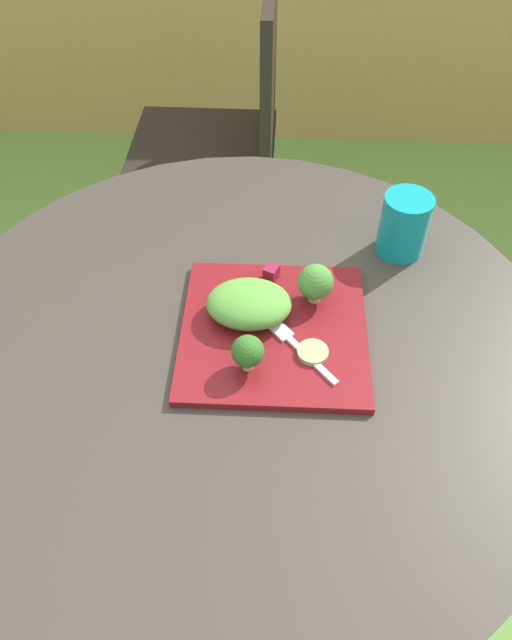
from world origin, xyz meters
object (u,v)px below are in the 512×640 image
at_px(patio_chair, 231,122).
at_px(drinking_glass, 403,228).
at_px(fork, 296,345).
at_px(salad_plate, 274,331).

bearing_deg(patio_chair, drinking_glass, -64.32).
bearing_deg(patio_chair, fork, -79.89).
relative_size(patio_chair, drinking_glass, 7.88).
bearing_deg(drinking_glass, patio_chair, 115.68).
bearing_deg(fork, drinking_glass, 52.99).
relative_size(patio_chair, fork, 6.99).
height_order(salad_plate, fork, fork).
bearing_deg(salad_plate, patio_chair, 98.51).
bearing_deg(drinking_glass, fork, -127.01).
distance_m(patio_chair, salad_plate, 1.02).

